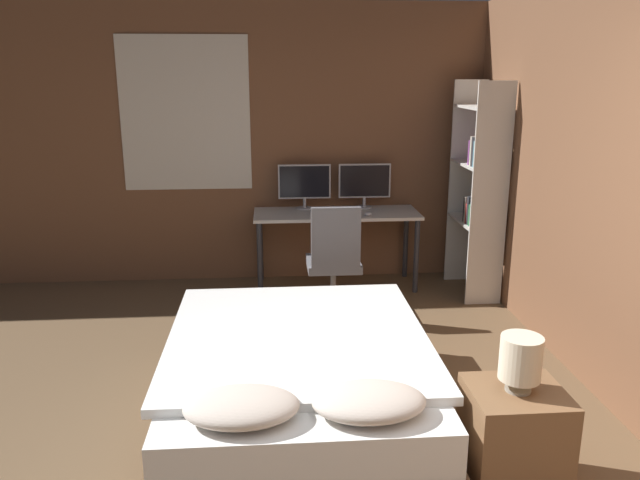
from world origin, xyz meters
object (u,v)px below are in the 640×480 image
at_px(monitor_left, 304,183).
at_px(office_chair, 334,271).
at_px(bed, 299,382).
at_px(computer_mouse, 368,214).
at_px(bedside_lamp, 521,359).
at_px(desk, 336,222).
at_px(monitor_right, 365,183).
at_px(keyboard, 338,216).
at_px(nightstand, 513,438).
at_px(bookshelf, 480,183).

height_order(monitor_left, office_chair, monitor_left).
xyz_separation_m(bed, computer_mouse, (0.75, 2.26, 0.50)).
bearing_deg(bedside_lamp, desk, 100.38).
distance_m(bed, desk, 2.52).
xyz_separation_m(bedside_lamp, computer_mouse, (-0.30, 2.95, 0.06)).
relative_size(computer_mouse, office_chair, 0.07).
bearing_deg(monitor_right, computer_mouse, -92.96).
bearing_deg(keyboard, bedside_lamp, -78.99).
distance_m(bedside_lamp, office_chair, 2.53).
bearing_deg(bed, nightstand, -33.13).
bearing_deg(desk, keyboard, -90.00).
bearing_deg(bedside_lamp, computer_mouse, 95.75).
xyz_separation_m(office_chair, bookshelf, (1.38, 0.39, 0.68)).
xyz_separation_m(nightstand, desk, (-0.57, 3.13, 0.39)).
xyz_separation_m(monitor_right, bookshelf, (0.99, -0.51, 0.07)).
bearing_deg(nightstand, desk, 100.38).
height_order(bed, office_chair, office_chair).
bearing_deg(bookshelf, computer_mouse, 172.37).
xyz_separation_m(keyboard, bookshelf, (1.29, -0.14, 0.31)).
distance_m(monitor_left, keyboard, 0.53).
distance_m(nightstand, office_chair, 2.51).
bearing_deg(office_chair, monitor_left, 102.63).
bearing_deg(monitor_left, monitor_right, 0.00).
bearing_deg(desk, bedside_lamp, -79.62).
distance_m(nightstand, monitor_right, 3.41).
distance_m(nightstand, computer_mouse, 3.01).
relative_size(monitor_left, keyboard, 1.37).
bearing_deg(office_chair, desk, 82.46).
height_order(monitor_right, office_chair, monitor_right).
bearing_deg(computer_mouse, bedside_lamp, -84.25).
height_order(bed, nightstand, bed).
height_order(desk, office_chair, office_chair).
xyz_separation_m(bed, office_chair, (0.38, 1.73, 0.13)).
bearing_deg(office_chair, keyboard, 79.88).
relative_size(keyboard, bookshelf, 0.19).
bearing_deg(bedside_lamp, monitor_right, 94.78).
height_order(monitor_left, monitor_right, same).
xyz_separation_m(bedside_lamp, monitor_left, (-0.87, 3.32, 0.29)).
relative_size(bedside_lamp, keyboard, 0.76).
xyz_separation_m(nightstand, bedside_lamp, (0.00, 0.00, 0.44)).
relative_size(nightstand, desk, 0.34).
height_order(desk, keyboard, keyboard).
bearing_deg(nightstand, monitor_left, 104.68).
height_order(bed, bedside_lamp, bedside_lamp).
xyz_separation_m(bed, keyboard, (0.48, 2.26, 0.49)).
xyz_separation_m(monitor_right, office_chair, (-0.39, -0.90, -0.61)).
bearing_deg(monitor_right, desk, -147.67).
height_order(nightstand, office_chair, office_chair).
bearing_deg(monitor_right, bed, -106.36).
bearing_deg(bookshelf, bed, -129.64).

